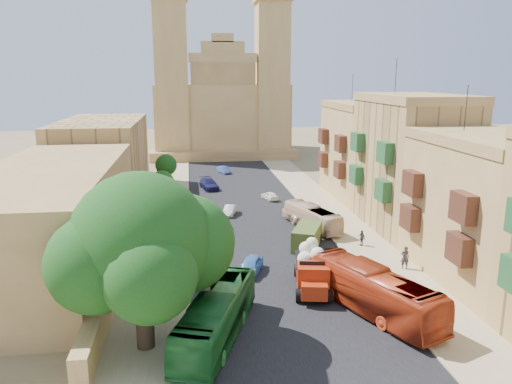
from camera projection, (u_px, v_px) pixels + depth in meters
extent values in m
plane|color=olive|center=(320.00, 373.00, 26.78)|extent=(260.00, 260.00, 0.00)
cube|color=black|center=(251.00, 219.00, 55.74)|extent=(14.00, 140.00, 0.01)
cube|color=tan|center=(334.00, 216.00, 56.97)|extent=(5.00, 140.00, 0.01)
cube|color=tan|center=(165.00, 222.00, 54.51)|extent=(5.00, 140.00, 0.01)
cube|color=tan|center=(312.00, 216.00, 56.64)|extent=(0.25, 140.00, 0.12)
cube|color=tan|center=(188.00, 221.00, 54.82)|extent=(0.25, 140.00, 0.12)
cube|color=#AD884E|center=(488.00, 214.00, 38.29)|extent=(8.00, 14.00, 10.50)
cube|color=olive|center=(496.00, 140.00, 37.01)|extent=(8.20, 14.00, 0.80)
cylinder|color=black|center=(466.00, 108.00, 39.08)|extent=(0.06, 0.06, 3.60)
cube|color=#492518|center=(459.00, 249.00, 34.21)|extent=(0.90, 2.20, 2.00)
cube|color=#492518|center=(410.00, 218.00, 41.78)|extent=(0.90, 2.20, 2.00)
cube|color=#492518|center=(463.00, 208.00, 33.55)|extent=(0.90, 2.20, 2.00)
cube|color=#492518|center=(412.00, 183.00, 41.11)|extent=(0.90, 2.20, 2.00)
cube|color=tan|center=(411.00, 166.00, 51.52)|extent=(8.00, 14.00, 13.00)
cube|color=olive|center=(415.00, 98.00, 49.95)|extent=(8.20, 14.00, 0.80)
cylinder|color=black|center=(396.00, 76.00, 52.03)|extent=(0.06, 0.06, 3.60)
cube|color=#22562D|center=(383.00, 190.00, 47.51)|extent=(0.90, 2.20, 2.00)
cube|color=#22562D|center=(356.00, 175.00, 55.08)|extent=(0.90, 2.20, 2.00)
cube|color=#22562D|center=(385.00, 153.00, 46.69)|extent=(0.90, 2.20, 2.00)
cube|color=#22562D|center=(357.00, 142.00, 54.25)|extent=(0.90, 2.20, 2.00)
cube|color=#AD884E|center=(364.00, 153.00, 65.20)|extent=(8.00, 14.00, 11.50)
cube|color=olive|center=(366.00, 105.00, 63.81)|extent=(8.20, 14.00, 0.80)
cylinder|color=black|center=(352.00, 87.00, 65.88)|extent=(0.06, 0.06, 3.60)
cube|color=#492518|center=(339.00, 170.00, 61.15)|extent=(0.90, 2.20, 2.00)
cube|color=#492518|center=(323.00, 159.00, 68.72)|extent=(0.90, 2.20, 2.00)
cube|color=#492518|center=(340.00, 144.00, 60.42)|extent=(0.90, 2.20, 2.00)
cube|color=#492518|center=(323.00, 136.00, 67.99)|extent=(0.90, 2.20, 2.00)
cube|color=#AD884E|center=(126.00, 245.00, 44.26)|extent=(1.00, 40.00, 1.80)
cube|color=olive|center=(52.00, 218.00, 40.87)|extent=(10.00, 28.00, 8.40)
cube|color=tan|center=(103.00, 158.00, 65.79)|extent=(10.00, 22.00, 10.00)
cube|color=#AD884E|center=(221.00, 118.00, 103.38)|extent=(26.00, 20.00, 14.00)
cube|color=olive|center=(225.00, 155.00, 94.63)|extent=(28.00, 4.00, 1.80)
cube|color=olive|center=(223.00, 106.00, 94.21)|extent=(12.00, 2.00, 16.00)
cube|color=#AD884E|center=(223.00, 58.00, 92.19)|extent=(12.60, 2.40, 1.60)
cube|color=#AD884E|center=(223.00, 48.00, 91.81)|extent=(8.00, 2.00, 2.40)
cube|color=#AD884E|center=(222.00, 38.00, 91.40)|extent=(4.00, 2.00, 1.60)
cube|color=#AD884E|center=(172.00, 82.00, 93.21)|extent=(6.00, 6.00, 29.00)
cube|color=#AD884E|center=(272.00, 82.00, 95.68)|extent=(6.00, 6.00, 29.00)
cylinder|color=#38281C|center=(145.00, 315.00, 28.96)|extent=(1.05, 1.05, 3.99)
sphere|color=#10390F|center=(140.00, 242.00, 27.94)|extent=(7.98, 7.98, 7.98)
sphere|color=#10390F|center=(186.00, 243.00, 29.62)|extent=(5.88, 5.88, 5.88)
sphere|color=#10390F|center=(96.00, 264.00, 26.91)|extent=(5.46, 5.46, 5.46)
sphere|color=#10390F|center=(150.00, 276.00, 25.82)|extent=(5.04, 5.04, 5.04)
sphere|color=#10390F|center=(124.00, 217.00, 29.82)|extent=(4.62, 4.62, 4.62)
cylinder|color=#38281C|center=(147.00, 275.00, 36.78)|extent=(0.44, 0.44, 2.52)
sphere|color=#10390F|center=(145.00, 242.00, 36.21)|extent=(3.66, 3.66, 3.66)
cylinder|color=#38281C|center=(157.00, 229.00, 48.42)|extent=(0.44, 0.44, 2.08)
sphere|color=#10390F|center=(156.00, 208.00, 47.94)|extent=(3.03, 3.03, 3.03)
cylinder|color=#38281C|center=(163.00, 200.00, 60.00)|extent=(0.44, 0.44, 2.06)
sphere|color=#10390F|center=(162.00, 183.00, 59.53)|extent=(3.00, 3.00, 3.00)
cylinder|color=#38281C|center=(167.00, 180.00, 71.58)|extent=(0.44, 0.44, 2.12)
sphere|color=#10390F|center=(166.00, 165.00, 71.09)|extent=(3.09, 3.09, 3.09)
cube|color=#AA290D|center=(311.00, 266.00, 38.22)|extent=(3.03, 4.23, 0.96)
cube|color=black|center=(311.00, 260.00, 38.10)|extent=(3.09, 4.29, 0.13)
cube|color=#AA290D|center=(313.00, 278.00, 35.80)|extent=(2.55, 2.21, 1.93)
cube|color=#AA290D|center=(314.00, 291.00, 34.65)|extent=(2.03, 1.60, 1.07)
cube|color=black|center=(313.00, 268.00, 35.63)|extent=(2.02, 0.48, 0.96)
cylinder|color=black|center=(298.00, 295.00, 35.14)|extent=(0.55, 1.02, 0.96)
cylinder|color=black|center=(329.00, 296.00, 35.03)|extent=(0.55, 1.02, 0.96)
cylinder|color=black|center=(297.00, 270.00, 39.72)|extent=(0.55, 1.02, 0.96)
cylinder|color=black|center=(324.00, 271.00, 39.61)|extent=(0.55, 1.02, 0.96)
sphere|color=beige|center=(305.00, 259.00, 37.45)|extent=(1.18, 1.18, 1.18)
sphere|color=beige|center=(319.00, 258.00, 37.70)|extent=(1.18, 1.18, 1.18)
sphere|color=beige|center=(311.00, 253.00, 38.67)|extent=(1.18, 1.18, 1.18)
sphere|color=beige|center=(306.00, 248.00, 38.04)|extent=(1.07, 1.07, 1.07)
sphere|color=beige|center=(318.00, 254.00, 36.96)|extent=(1.07, 1.07, 1.07)
sphere|color=beige|center=(312.00, 243.00, 37.70)|extent=(0.96, 0.96, 0.96)
cube|color=#475A21|center=(307.00, 237.00, 46.38)|extent=(3.86, 5.24, 1.99)
cylinder|color=black|center=(293.00, 247.00, 45.21)|extent=(0.61, 0.85, 0.79)
cylinder|color=black|center=(314.00, 249.00, 44.70)|extent=(0.61, 0.85, 0.79)
cylinder|color=black|center=(301.00, 236.00, 48.34)|extent=(0.61, 0.85, 0.79)
cylinder|color=black|center=(320.00, 238.00, 47.83)|extent=(0.61, 0.85, 0.79)
imported|color=#1C6727|center=(217.00, 316.00, 29.99)|extent=(5.88, 10.80, 2.95)
imported|color=#A83013|center=(373.00, 291.00, 33.32)|extent=(6.70, 11.29, 3.11)
imported|color=beige|center=(312.00, 217.00, 51.97)|extent=(4.61, 8.81, 2.40)
imported|color=#3F77BD|center=(251.00, 266.00, 40.23)|extent=(2.78, 4.08, 1.29)
imported|color=silver|center=(230.00, 210.00, 57.19)|extent=(1.98, 3.46, 1.08)
imported|color=#FFDFAD|center=(297.00, 213.00, 55.31)|extent=(3.05, 5.36, 1.41)
imported|color=#161844|center=(209.00, 184.00, 70.37)|extent=(2.94, 5.22, 1.43)
imported|color=white|center=(270.00, 196.00, 64.22)|extent=(2.13, 3.38, 1.07)
imported|color=#3F59A4|center=(224.00, 170.00, 81.97)|extent=(2.23, 3.52, 1.09)
imported|color=#2D2A2F|center=(405.00, 257.00, 41.11)|extent=(0.76, 0.55, 1.94)
imported|color=#37373C|center=(362.00, 238.00, 46.78)|extent=(0.64, 0.95, 1.50)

